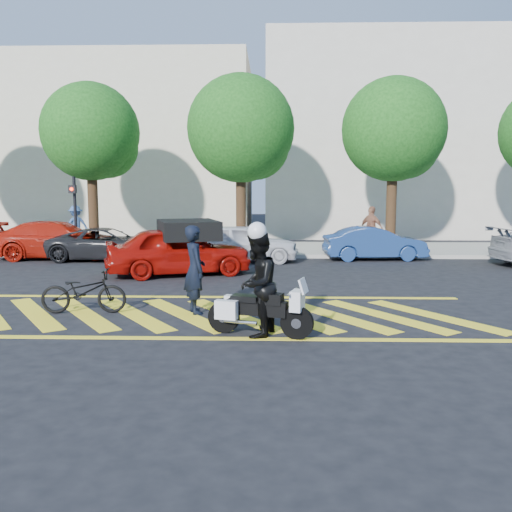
{
  "coord_description": "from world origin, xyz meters",
  "views": [
    {
      "loc": [
        1.34,
        -11.61,
        2.79
      ],
      "look_at": [
        0.95,
        1.98,
        1.05
      ],
      "focal_mm": 38.0,
      "sensor_mm": 36.0,
      "label": 1
    }
  ],
  "objects_px": {
    "officer_moto": "(257,284)",
    "parked_mid_right": "(242,243)",
    "police_motorcycle": "(258,310)",
    "bicycle": "(84,291)",
    "red_convertible": "(179,251)",
    "parked_left": "(59,240)",
    "parked_mid_left": "(108,244)",
    "officer_bike": "(195,269)",
    "parked_right": "(375,243)"
  },
  "relations": [
    {
      "from": "parked_mid_right",
      "to": "parked_right",
      "type": "xyz_separation_m",
      "value": [
        5.06,
        0.71,
        -0.08
      ]
    },
    {
      "from": "officer_moto",
      "to": "parked_left",
      "type": "relative_size",
      "value": 0.39
    },
    {
      "from": "officer_moto",
      "to": "bicycle",
      "type": "bearing_deg",
      "value": -97.23
    },
    {
      "from": "bicycle",
      "to": "police_motorcycle",
      "type": "relative_size",
      "value": 0.93
    },
    {
      "from": "parked_left",
      "to": "parked_mid_left",
      "type": "xyz_separation_m",
      "value": [
        2.04,
        -0.38,
        -0.11
      ]
    },
    {
      "from": "bicycle",
      "to": "parked_mid_right",
      "type": "xyz_separation_m",
      "value": [
        3.06,
        8.43,
        0.22
      ]
    },
    {
      "from": "parked_mid_right",
      "to": "parked_right",
      "type": "relative_size",
      "value": 1.08
    },
    {
      "from": "red_convertible",
      "to": "parked_mid_right",
      "type": "height_order",
      "value": "red_convertible"
    },
    {
      "from": "officer_bike",
      "to": "parked_right",
      "type": "height_order",
      "value": "officer_bike"
    },
    {
      "from": "red_convertible",
      "to": "parked_mid_left",
      "type": "relative_size",
      "value": 1.03
    },
    {
      "from": "parked_left",
      "to": "parked_mid_right",
      "type": "bearing_deg",
      "value": -101.85
    },
    {
      "from": "parked_left",
      "to": "officer_bike",
      "type": "bearing_deg",
      "value": -150.1
    },
    {
      "from": "bicycle",
      "to": "parked_mid_right",
      "type": "height_order",
      "value": "parked_mid_right"
    },
    {
      "from": "red_convertible",
      "to": "bicycle",
      "type": "bearing_deg",
      "value": 149.25
    },
    {
      "from": "red_convertible",
      "to": "parked_right",
      "type": "relative_size",
      "value": 1.18
    },
    {
      "from": "red_convertible",
      "to": "parked_mid_right",
      "type": "relative_size",
      "value": 1.09
    },
    {
      "from": "parked_left",
      "to": "parked_mid_left",
      "type": "height_order",
      "value": "parked_left"
    },
    {
      "from": "officer_moto",
      "to": "parked_mid_left",
      "type": "xyz_separation_m",
      "value": [
        -6.0,
        10.5,
        -0.37
      ]
    },
    {
      "from": "officer_bike",
      "to": "police_motorcycle",
      "type": "bearing_deg",
      "value": -164.83
    },
    {
      "from": "police_motorcycle",
      "to": "red_convertible",
      "type": "distance_m",
      "value": 7.56
    },
    {
      "from": "parked_left",
      "to": "parked_mid_right",
      "type": "xyz_separation_m",
      "value": [
        7.21,
        -0.71,
        -0.02
      ]
    },
    {
      "from": "police_motorcycle",
      "to": "bicycle",
      "type": "bearing_deg",
      "value": 172.97
    },
    {
      "from": "red_convertible",
      "to": "parked_mid_right",
      "type": "bearing_deg",
      "value": -48.86
    },
    {
      "from": "bicycle",
      "to": "red_convertible",
      "type": "xyz_separation_m",
      "value": [
        1.21,
        5.32,
        0.29
      ]
    },
    {
      "from": "parked_mid_right",
      "to": "officer_moto",
      "type": "bearing_deg",
      "value": -177.4
    },
    {
      "from": "police_motorcycle",
      "to": "parked_left",
      "type": "height_order",
      "value": "parked_left"
    },
    {
      "from": "bicycle",
      "to": "officer_moto",
      "type": "distance_m",
      "value": 4.3
    },
    {
      "from": "parked_mid_right",
      "to": "parked_right",
      "type": "distance_m",
      "value": 5.11
    },
    {
      "from": "parked_right",
      "to": "officer_bike",
      "type": "bearing_deg",
      "value": 143.03
    },
    {
      "from": "police_motorcycle",
      "to": "parked_mid_left",
      "type": "xyz_separation_m",
      "value": [
        -6.01,
        10.49,
        0.12
      ]
    },
    {
      "from": "parked_left",
      "to": "parked_mid_left",
      "type": "bearing_deg",
      "value": -106.8
    },
    {
      "from": "bicycle",
      "to": "parked_mid_right",
      "type": "bearing_deg",
      "value": -24.58
    },
    {
      "from": "officer_bike",
      "to": "parked_mid_left",
      "type": "bearing_deg",
      "value": 4.57
    },
    {
      "from": "officer_moto",
      "to": "parked_mid_left",
      "type": "distance_m",
      "value": 12.09
    },
    {
      "from": "bicycle",
      "to": "parked_left",
      "type": "distance_m",
      "value": 10.03
    },
    {
      "from": "police_motorcycle",
      "to": "parked_right",
      "type": "bearing_deg",
      "value": 85.69
    },
    {
      "from": "officer_moto",
      "to": "officer_bike",
      "type": "bearing_deg",
      "value": -125.16
    },
    {
      "from": "officer_moto",
      "to": "red_convertible",
      "type": "height_order",
      "value": "officer_moto"
    },
    {
      "from": "officer_bike",
      "to": "parked_left",
      "type": "height_order",
      "value": "officer_bike"
    },
    {
      "from": "officer_moto",
      "to": "parked_mid_right",
      "type": "distance_m",
      "value": 10.21
    },
    {
      "from": "police_motorcycle",
      "to": "red_convertible",
      "type": "xyz_separation_m",
      "value": [
        -2.7,
        7.06,
        0.29
      ]
    },
    {
      "from": "officer_moto",
      "to": "parked_left",
      "type": "xyz_separation_m",
      "value": [
        -8.04,
        10.87,
        -0.26
      ]
    },
    {
      "from": "parked_left",
      "to": "parked_mid_left",
      "type": "distance_m",
      "value": 2.08
    },
    {
      "from": "police_motorcycle",
      "to": "red_convertible",
      "type": "bearing_deg",
      "value": 127.84
    },
    {
      "from": "parked_left",
      "to": "parked_mid_right",
      "type": "relative_size",
      "value": 1.21
    },
    {
      "from": "parked_left",
      "to": "police_motorcycle",
      "type": "bearing_deg",
      "value": -149.71
    },
    {
      "from": "bicycle",
      "to": "police_motorcycle",
      "type": "xyz_separation_m",
      "value": [
        3.91,
        -1.73,
        0.01
      ]
    },
    {
      "from": "officer_bike",
      "to": "police_motorcycle",
      "type": "xyz_separation_m",
      "value": [
        1.44,
        -1.82,
        -0.48
      ]
    },
    {
      "from": "police_motorcycle",
      "to": "red_convertible",
      "type": "height_order",
      "value": "red_convertible"
    },
    {
      "from": "officer_moto",
      "to": "parked_mid_right",
      "type": "bearing_deg",
      "value": -158.45
    }
  ]
}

